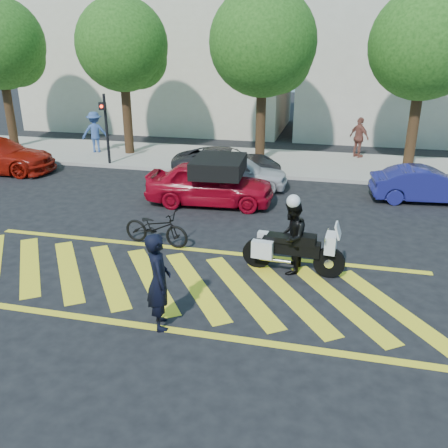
% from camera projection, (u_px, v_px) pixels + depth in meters
% --- Properties ---
extents(ground, '(90.00, 90.00, 0.00)m').
position_uv_depth(ground, '(175.00, 282.00, 11.19)').
color(ground, black).
rests_on(ground, ground).
extents(sidewalk, '(60.00, 5.00, 0.15)m').
position_uv_depth(sidewalk, '(260.00, 162.00, 22.04)').
color(sidewalk, '#9E998E').
rests_on(sidewalk, ground).
extents(crosswalk, '(12.33, 4.00, 0.01)m').
position_uv_depth(crosswalk, '(173.00, 282.00, 11.20)').
color(crosswalk, yellow).
rests_on(crosswalk, ground).
extents(building_left, '(16.00, 8.00, 10.00)m').
position_uv_depth(building_left, '(161.00, 46.00, 30.17)').
color(building_left, beige).
rests_on(building_left, ground).
extents(tree_far_left, '(4.40, 4.40, 7.41)m').
position_uv_depth(tree_far_left, '(2.00, 47.00, 23.12)').
color(tree_far_left, black).
rests_on(tree_far_left, ground).
extents(tree_left, '(4.20, 4.20, 7.26)m').
position_uv_depth(tree_left, '(125.00, 48.00, 21.71)').
color(tree_left, black).
rests_on(tree_left, ground).
extents(tree_center, '(4.60, 4.60, 7.56)m').
position_uv_depth(tree_center, '(266.00, 46.00, 20.25)').
color(tree_center, black).
rests_on(tree_center, ground).
extents(tree_right, '(4.40, 4.40, 7.41)m').
position_uv_depth(tree_right, '(428.00, 48.00, 18.85)').
color(tree_right, black).
rests_on(tree_right, ground).
extents(signal_pole, '(0.28, 0.43, 3.20)m').
position_uv_depth(signal_pole, '(106.00, 124.00, 20.75)').
color(signal_pole, black).
rests_on(signal_pole, ground).
extents(officer_bike, '(0.76, 0.86, 1.99)m').
position_uv_depth(officer_bike, '(159.00, 281.00, 9.14)').
color(officer_bike, black).
rests_on(officer_bike, ground).
extents(bicycle, '(2.00, 0.93, 1.01)m').
position_uv_depth(bicycle, '(156.00, 228.00, 13.09)').
color(bicycle, black).
rests_on(bicycle, ground).
extents(police_motorcycle, '(2.51, 0.83, 1.11)m').
position_uv_depth(police_motorcycle, '(291.00, 249.00, 11.51)').
color(police_motorcycle, black).
rests_on(police_motorcycle, ground).
extents(officer_moto, '(0.76, 0.94, 1.83)m').
position_uv_depth(officer_moto, '(291.00, 237.00, 11.40)').
color(officer_moto, black).
rests_on(officer_moto, ground).
extents(red_convertible, '(4.49, 2.07, 1.49)m').
position_uv_depth(red_convertible, '(210.00, 183.00, 16.28)').
color(red_convertible, '#A7071C').
rests_on(red_convertible, ground).
extents(parked_mid_left, '(4.69, 2.61, 1.24)m').
position_uv_depth(parked_mid_left, '(227.00, 163.00, 19.50)').
color(parked_mid_left, black).
rests_on(parked_mid_left, ground).
extents(parked_mid_right, '(3.80, 1.81, 1.26)m').
position_uv_depth(parked_mid_right, '(239.00, 173.00, 18.06)').
color(parked_mid_right, silver).
rests_on(parked_mid_right, ground).
extents(parked_right, '(3.83, 1.69, 1.22)m').
position_uv_depth(parked_right, '(426.00, 185.00, 16.60)').
color(parked_right, navy).
rests_on(parked_right, ground).
extents(pedestrian_left, '(1.46, 1.17, 1.97)m').
position_uv_depth(pedestrian_left, '(95.00, 132.00, 23.28)').
color(pedestrian_left, '#365496').
rests_on(pedestrian_left, sidewalk).
extents(pedestrian_right, '(1.11, 1.08, 1.87)m').
position_uv_depth(pedestrian_right, '(359.00, 137.00, 22.22)').
color(pedestrian_right, brown).
rests_on(pedestrian_right, sidewalk).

